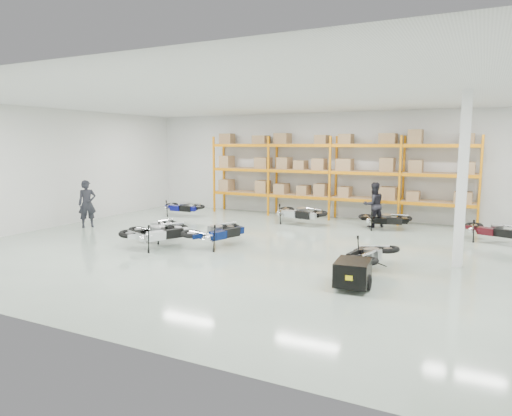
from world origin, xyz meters
The scene contains 14 objects.
room centered at (0.00, 0.00, 2.25)m, with size 18.00×18.00×18.00m.
pallet_rack centered at (0.00, 6.45, 2.26)m, with size 11.28×0.98×3.62m.
structural_column centered at (5.20, 0.50, 2.25)m, with size 0.25×0.25×4.50m, color white.
moto_blue_centre centered at (-1.63, -0.33, 0.58)m, with size 0.85×1.91×1.17m, color #07164C, non-canonical shape.
moto_silver_left centered at (-3.19, -1.23, 0.59)m, with size 0.86×1.94×1.19m, color silver, non-canonical shape.
moto_black_far_left centered at (-3.86, -0.35, 0.53)m, with size 0.77×1.72×1.05m, color black, non-canonical shape.
moto_touring_right centered at (3.23, -0.99, 0.54)m, with size 0.79×1.77×1.08m, color black, non-canonical shape.
trailer centered at (3.23, -2.59, 0.37)m, with size 0.80×1.53×0.64m.
moto_back_a centered at (-6.12, 4.14, 0.52)m, with size 0.76×1.71×1.04m, color navy, non-canonical shape.
moto_back_b centered at (-0.77, 4.52, 0.59)m, with size 0.86×1.92×1.18m, color #B1B7BB, non-canonical shape.
moto_back_c centered at (2.51, 4.88, 0.51)m, with size 0.74×1.67×1.02m, color black, non-canonical shape.
moto_back_d centered at (6.12, 4.15, 0.53)m, with size 0.77×1.74×1.06m, color #420D14, non-canonical shape.
person_left centered at (-7.80, 0.35, 0.90)m, with size 0.66×0.43×1.81m, color #21222A.
person_back centered at (1.99, 5.25, 0.86)m, with size 0.84×0.65×1.72m, color black.
Camera 1 is at (5.64, -12.22, 3.18)m, focal length 32.00 mm.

